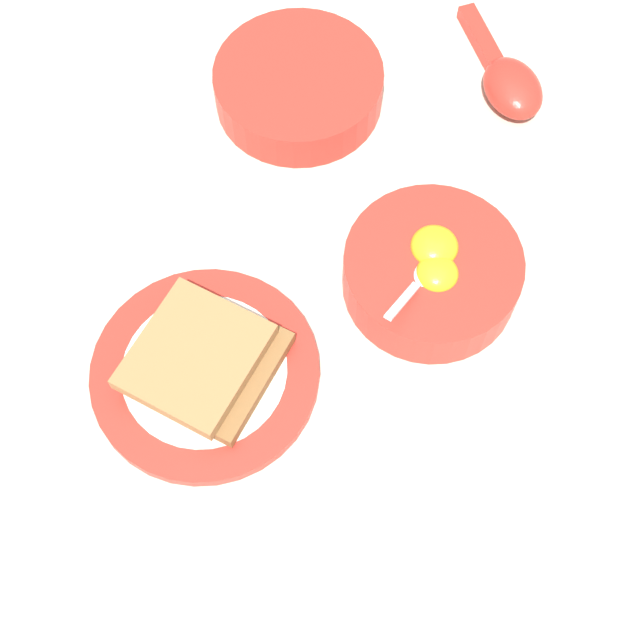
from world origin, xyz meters
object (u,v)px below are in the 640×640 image
Objects in this scene: egg_bowl at (432,271)px; congee_bowl at (299,85)px; toast_sandwich at (202,359)px; toast_plate at (205,372)px; soup_spoon at (508,81)px.

egg_bowl is 0.24m from congee_bowl.
toast_sandwich is 0.30m from congee_bowl.
soup_spoon is at bearing 151.29° from toast_plate.
toast_sandwich is at bearing -29.06° from soup_spoon.
toast_plate is at bearing -0.47° from congee_bowl.
toast_sandwich is 0.89× the size of soup_spoon.
congee_bowl is at bearing -136.39° from egg_bowl.
soup_spoon is at bearing 150.94° from toast_sandwich.
egg_bowl reaches higher than toast_plate.
egg_bowl reaches higher than congee_bowl.
toast_plate is (0.13, -0.17, -0.02)m from egg_bowl.
toast_sandwich is (0.13, -0.17, 0.00)m from egg_bowl.
egg_bowl is at bearing -7.93° from soup_spoon.
soup_spoon is (-0.36, 0.20, 0.01)m from toast_plate.
toast_sandwich is 0.81× the size of congee_bowl.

